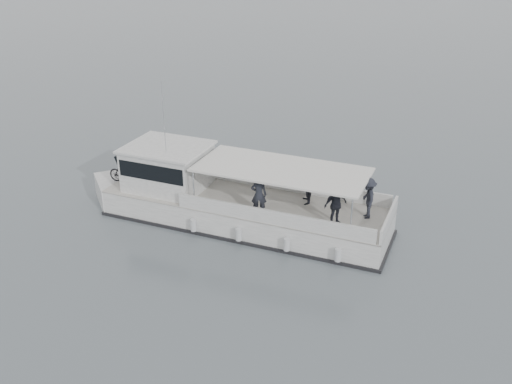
# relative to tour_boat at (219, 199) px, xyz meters

# --- Properties ---
(ground) EXTENTS (1400.00, 1400.00, 0.00)m
(ground) POSITION_rel_tour_boat_xyz_m (-0.84, 0.12, -0.99)
(ground) COLOR #525A61
(ground) RESTS_ON ground
(tour_boat) EXTENTS (14.41, 5.79, 6.00)m
(tour_boat) POSITION_rel_tour_boat_xyz_m (0.00, 0.00, 0.00)
(tour_boat) COLOR white
(tour_boat) RESTS_ON ground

